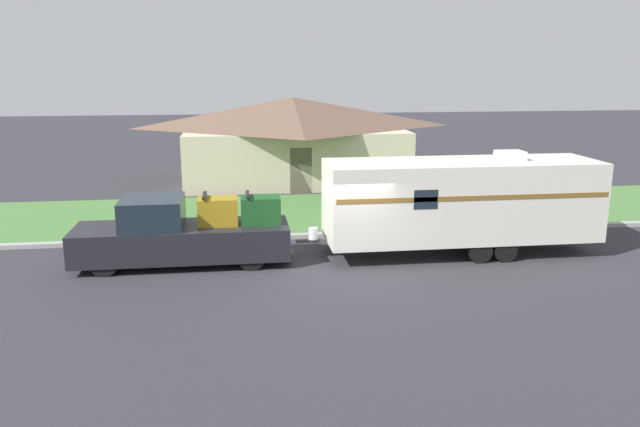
% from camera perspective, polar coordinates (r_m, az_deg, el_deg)
% --- Properties ---
extents(ground_plane, '(120.00, 120.00, 0.00)m').
position_cam_1_polar(ground_plane, '(17.85, 2.79, -5.33)').
color(ground_plane, '#2D2D33').
extents(curb_strip, '(80.00, 0.30, 0.14)m').
position_cam_1_polar(curb_strip, '(21.37, 0.98, -1.96)').
color(curb_strip, '#999993').
rests_on(curb_strip, ground_plane).
extents(lawn_strip, '(80.00, 7.00, 0.03)m').
position_cam_1_polar(lawn_strip, '(24.89, -0.28, 0.12)').
color(lawn_strip, '#477538').
rests_on(lawn_strip, ground_plane).
extents(house_across_street, '(11.54, 8.45, 4.16)m').
position_cam_1_polar(house_across_street, '(32.19, -2.49, 7.01)').
color(house_across_street, beige).
rests_on(house_across_street, ground_plane).
extents(pickup_truck, '(6.32, 1.98, 2.08)m').
position_cam_1_polar(pickup_truck, '(18.71, -12.39, -1.85)').
color(pickup_truck, black).
rests_on(pickup_truck, ground_plane).
extents(travel_trailer, '(9.28, 2.44, 3.18)m').
position_cam_1_polar(travel_trailer, '(19.67, 12.77, 1.24)').
color(travel_trailer, black).
rests_on(travel_trailer, ground_plane).
extents(mailbox, '(0.48, 0.20, 1.30)m').
position_cam_1_polar(mailbox, '(21.93, 3.78, 0.91)').
color(mailbox, brown).
rests_on(mailbox, ground_plane).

